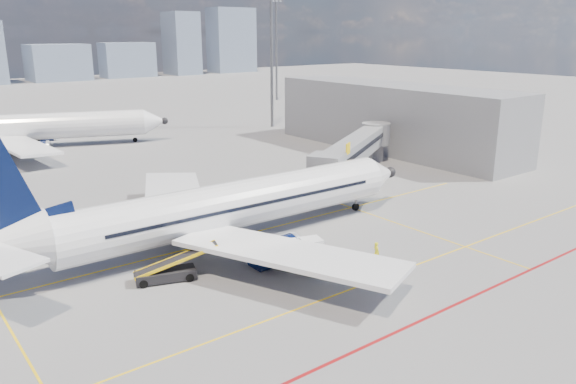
# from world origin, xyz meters

# --- Properties ---
(ground) EXTENTS (420.00, 420.00, 0.00)m
(ground) POSITION_xyz_m (0.00, 0.00, 0.00)
(ground) COLOR gray
(ground) RESTS_ON ground
(apron_markings) EXTENTS (90.00, 35.12, 0.01)m
(apron_markings) POSITION_xyz_m (-0.58, -3.91, 0.01)
(apron_markings) COLOR yellow
(apron_markings) RESTS_ON ground
(jet_bridge) EXTENTS (23.55, 15.78, 6.30)m
(jet_bridge) POSITION_xyz_m (23.51, 16.91, 3.74)
(jet_bridge) COLOR gray
(jet_bridge) RESTS_ON ground
(terminal_block) EXTENTS (10.00, 42.00, 10.00)m
(terminal_block) POSITION_xyz_m (39.95, 26.00, 5.00)
(terminal_block) COLOR gray
(terminal_block) RESTS_ON ground
(floodlight_mast_ne) EXTENTS (3.20, 0.61, 25.45)m
(floodlight_mast_ne) POSITION_xyz_m (38.00, 55.00, 13.59)
(floodlight_mast_ne) COLOR slate
(floodlight_mast_ne) RESTS_ON ground
(floodlight_mast_far) EXTENTS (3.20, 0.61, 25.45)m
(floodlight_mast_far) POSITION_xyz_m (65.00, 90.00, 13.59)
(floodlight_mast_far) COLOR slate
(floodlight_mast_far) RESTS_ON ground
(main_aircraft) EXTENTS (42.20, 36.78, 12.30)m
(main_aircraft) POSITION_xyz_m (-2.26, 7.21, 3.22)
(main_aircraft) COLOR white
(main_aircraft) RESTS_ON ground
(second_aircraft) EXTENTS (41.15, 34.95, 12.45)m
(second_aircraft) POSITION_xyz_m (-4.46, 61.74, 3.22)
(second_aircraft) COLOR white
(second_aircraft) RESTS_ON ground
(baggage_tug) EXTENTS (2.41, 1.49, 1.64)m
(baggage_tug) POSITION_xyz_m (0.58, -2.11, 0.79)
(baggage_tug) COLOR white
(baggage_tug) RESTS_ON ground
(cargo_dolly) EXTENTS (3.97, 2.58, 2.01)m
(cargo_dolly) POSITION_xyz_m (0.51, -0.31, 1.10)
(cargo_dolly) COLOR black
(cargo_dolly) RESTS_ON ground
(belt_loader) EXTENTS (6.28, 3.25, 2.54)m
(belt_loader) POSITION_xyz_m (-9.11, 3.32, 0.66)
(belt_loader) COLOR black
(belt_loader) RESTS_ON ground
(ramp_worker) EXTENTS (0.53, 0.70, 1.72)m
(ramp_worker) POSITION_xyz_m (5.49, -3.71, 0.86)
(ramp_worker) COLOR #F9F31A
(ramp_worker) RESTS_ON ground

